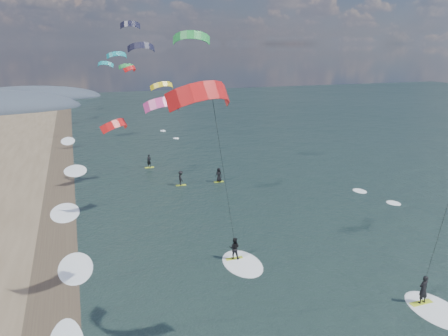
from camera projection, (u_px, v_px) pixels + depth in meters
name	position (u px, v px, depth m)	size (l,w,h in m)	color
wet_sand_strip	(53.00, 313.00, 24.79)	(3.00, 240.00, 0.00)	#382D23
kitesurfer_near_b	(223.00, 158.00, 24.05)	(7.01, 8.65, 13.62)	#B5CD24
far_kitesurfers	(186.00, 173.00, 48.57)	(7.39, 9.11, 1.66)	#B5CD24
bg_kite_field	(136.00, 65.00, 66.34)	(13.35, 68.43, 11.82)	black
shoreline_surf	(74.00, 270.00, 29.49)	(2.40, 79.40, 0.11)	white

